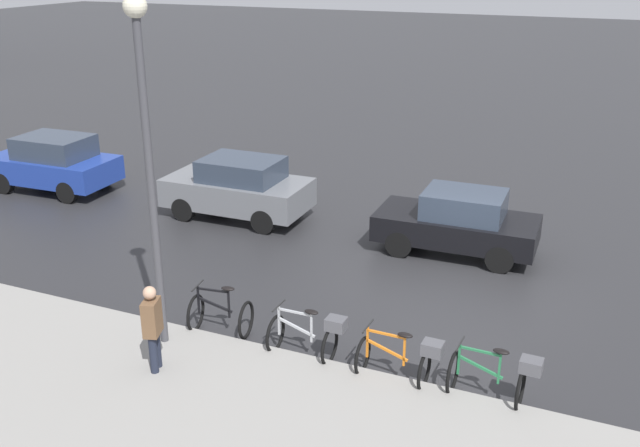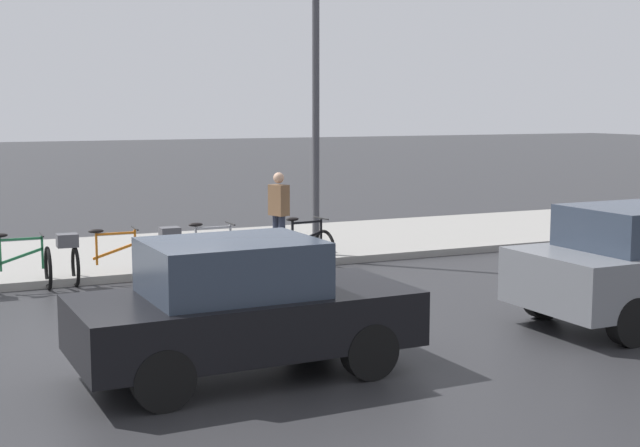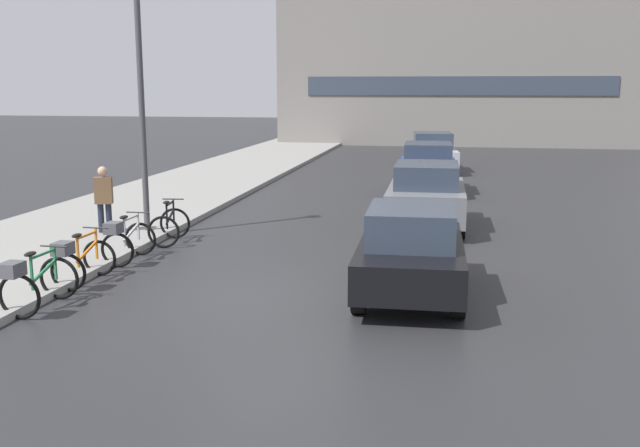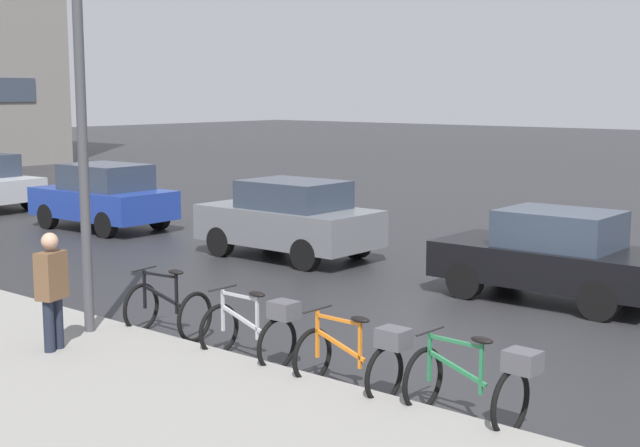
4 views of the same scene
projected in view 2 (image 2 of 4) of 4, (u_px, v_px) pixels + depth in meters
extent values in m
plane|color=#28282B|center=(153.00, 333.00, 11.91)|extent=(140.00, 140.00, 0.00)
cube|color=gray|center=(499.00, 229.00, 21.46)|extent=(4.80, 60.00, 0.14)
torus|color=black|center=(48.00, 268.00, 14.65)|extent=(0.73, 0.08, 0.73)
cube|color=#237042|center=(0.00, 254.00, 14.33)|extent=(0.04, 0.04, 0.56)
cube|color=#237042|center=(42.00, 252.00, 14.58)|extent=(0.04, 0.04, 0.54)
cube|color=#237042|center=(21.00, 239.00, 14.42)|extent=(0.06, 0.65, 0.04)
cube|color=#237042|center=(20.00, 257.00, 14.45)|extent=(0.06, 0.74, 0.27)
cylinder|color=black|center=(42.00, 235.00, 14.54)|extent=(0.50, 0.04, 0.03)
torus|color=black|center=(140.00, 262.00, 15.36)|extent=(0.69, 0.07, 0.68)
torus|color=black|center=(76.00, 267.00, 14.92)|extent=(0.69, 0.07, 0.68)
cube|color=orange|center=(97.00, 249.00, 15.03)|extent=(0.04, 0.04, 0.55)
cube|color=orange|center=(135.00, 246.00, 15.29)|extent=(0.04, 0.04, 0.57)
cube|color=orange|center=(116.00, 233.00, 15.13)|extent=(0.05, 0.66, 0.04)
cube|color=orange|center=(115.00, 251.00, 15.15)|extent=(0.05, 0.74, 0.27)
ellipsoid|color=black|center=(96.00, 231.00, 14.99)|extent=(0.15, 0.26, 0.07)
cylinder|color=black|center=(135.00, 228.00, 15.25)|extent=(0.50, 0.04, 0.03)
cube|color=#4C4C51|center=(67.00, 240.00, 14.82)|extent=(0.29, 0.35, 0.22)
torus|color=black|center=(235.00, 255.00, 16.00)|extent=(0.70, 0.06, 0.70)
torus|color=black|center=(177.00, 259.00, 15.57)|extent=(0.70, 0.06, 0.70)
cube|color=#ADAFB5|center=(196.00, 242.00, 15.67)|extent=(0.04, 0.04, 0.56)
cube|color=#ADAFB5|center=(230.00, 240.00, 15.94)|extent=(0.04, 0.04, 0.56)
cube|color=#ADAFB5|center=(213.00, 228.00, 15.77)|extent=(0.04, 0.64, 0.04)
cube|color=#ADAFB5|center=(212.00, 244.00, 15.80)|extent=(0.04, 0.72, 0.26)
ellipsoid|color=black|center=(196.00, 225.00, 15.63)|extent=(0.14, 0.26, 0.07)
cylinder|color=black|center=(230.00, 223.00, 15.90)|extent=(0.50, 0.03, 0.03)
cube|color=#4C4C51|center=(170.00, 233.00, 15.46)|extent=(0.28, 0.34, 0.22)
torus|color=black|center=(324.00, 249.00, 16.66)|extent=(0.73, 0.16, 0.72)
torus|color=black|center=(277.00, 254.00, 16.11)|extent=(0.73, 0.16, 0.72)
cube|color=black|center=(292.00, 236.00, 16.25)|extent=(0.04, 0.04, 0.58)
cube|color=black|center=(321.00, 234.00, 16.58)|extent=(0.04, 0.04, 0.57)
cube|color=black|center=(307.00, 222.00, 16.38)|extent=(0.12, 0.62, 0.04)
cube|color=black|center=(306.00, 238.00, 16.41)|extent=(0.13, 0.70, 0.25)
ellipsoid|color=black|center=(292.00, 219.00, 16.21)|extent=(0.17, 0.28, 0.07)
cylinder|color=black|center=(321.00, 218.00, 16.54)|extent=(0.50, 0.09, 0.03)
cube|color=black|center=(245.00, 320.00, 9.97)|extent=(1.82, 3.83, 0.62)
cube|color=#2D3847|center=(232.00, 267.00, 9.82)|extent=(1.46, 1.89, 0.61)
cylinder|color=black|center=(310.00, 321.00, 11.20)|extent=(0.24, 0.65, 0.64)
cylinder|color=black|center=(370.00, 351.00, 9.84)|extent=(0.24, 0.65, 0.64)
cylinder|color=black|center=(125.00, 343.00, 10.17)|extent=(0.24, 0.65, 0.64)
cylinder|color=black|center=(163.00, 379.00, 8.81)|extent=(0.24, 0.65, 0.64)
cylinder|color=black|center=(544.00, 296.00, 12.68)|extent=(0.23, 0.64, 0.64)
cylinder|color=black|center=(631.00, 321.00, 11.19)|extent=(0.23, 0.64, 0.64)
cylinder|color=#1E2333|center=(276.00, 235.00, 18.08)|extent=(0.14, 0.14, 0.83)
cylinder|color=#1E2333|center=(282.00, 236.00, 17.94)|extent=(0.14, 0.14, 0.83)
cube|color=brown|center=(279.00, 200.00, 17.92)|extent=(0.46, 0.35, 0.62)
sphere|color=tan|center=(279.00, 178.00, 17.86)|extent=(0.22, 0.22, 0.22)
cylinder|color=#424247|center=(316.00, 110.00, 17.09)|extent=(0.14, 0.14, 5.86)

